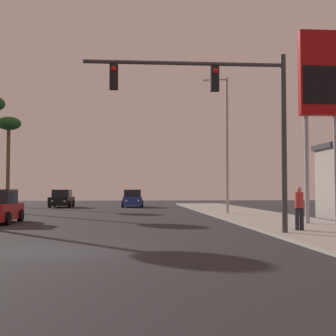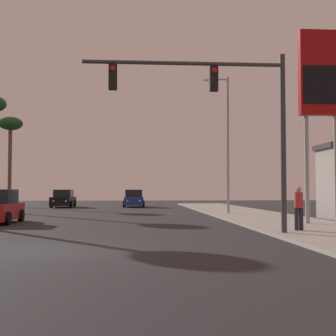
{
  "view_description": "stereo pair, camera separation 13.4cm",
  "coord_description": "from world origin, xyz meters",
  "px_view_note": "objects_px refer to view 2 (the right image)",
  "views": [
    {
      "loc": [
        2.0,
        -13.16,
        1.66
      ],
      "look_at": [
        3.73,
        9.33,
        2.71
      ],
      "focal_mm": 50.0,
      "sensor_mm": 36.0,
      "label": 1
    },
    {
      "loc": [
        2.14,
        -13.17,
        1.66
      ],
      "look_at": [
        3.73,
        9.33,
        2.71
      ],
      "focal_mm": 50.0,
      "sensor_mm": 36.0,
      "label": 2
    }
  ],
  "objects_px": {
    "car_black": "(63,199)",
    "street_lamp": "(226,137)",
    "gas_station_sign": "(320,83)",
    "car_blue": "(134,199)",
    "pedestrian_on_sidewalk": "(299,206)",
    "palm_tree_far": "(10,129)",
    "traffic_light_mast": "(226,105)"
  },
  "relations": [
    {
      "from": "street_lamp",
      "to": "palm_tree_far",
      "type": "bearing_deg",
      "value": 137.44
    },
    {
      "from": "car_black",
      "to": "palm_tree_far",
      "type": "bearing_deg",
      "value": -17.01
    },
    {
      "from": "car_black",
      "to": "palm_tree_far",
      "type": "height_order",
      "value": "palm_tree_far"
    },
    {
      "from": "car_black",
      "to": "gas_station_sign",
      "type": "bearing_deg",
      "value": 124.55
    },
    {
      "from": "traffic_light_mast",
      "to": "pedestrian_on_sidewalk",
      "type": "bearing_deg",
      "value": 16.66
    },
    {
      "from": "car_black",
      "to": "car_blue",
      "type": "height_order",
      "value": "same"
    },
    {
      "from": "car_black",
      "to": "street_lamp",
      "type": "height_order",
      "value": "street_lamp"
    },
    {
      "from": "car_black",
      "to": "street_lamp",
      "type": "bearing_deg",
      "value": 132.63
    },
    {
      "from": "gas_station_sign",
      "to": "traffic_light_mast",
      "type": "bearing_deg",
      "value": -140.2
    },
    {
      "from": "car_blue",
      "to": "gas_station_sign",
      "type": "relative_size",
      "value": 0.48
    },
    {
      "from": "pedestrian_on_sidewalk",
      "to": "car_blue",
      "type": "bearing_deg",
      "value": 102.75
    },
    {
      "from": "car_blue",
      "to": "pedestrian_on_sidewalk",
      "type": "distance_m",
      "value": 28.77
    },
    {
      "from": "traffic_light_mast",
      "to": "street_lamp",
      "type": "xyz_separation_m",
      "value": [
        2.7,
        13.75,
        0.39
      ]
    },
    {
      "from": "car_blue",
      "to": "palm_tree_far",
      "type": "relative_size",
      "value": 0.48
    },
    {
      "from": "car_blue",
      "to": "gas_station_sign",
      "type": "height_order",
      "value": "gas_station_sign"
    },
    {
      "from": "car_blue",
      "to": "palm_tree_far",
      "type": "height_order",
      "value": "palm_tree_far"
    },
    {
      "from": "car_blue",
      "to": "traffic_light_mast",
      "type": "bearing_deg",
      "value": 96.63
    },
    {
      "from": "traffic_light_mast",
      "to": "street_lamp",
      "type": "distance_m",
      "value": 14.02
    },
    {
      "from": "car_blue",
      "to": "palm_tree_far",
      "type": "distance_m",
      "value": 14.22
    },
    {
      "from": "car_blue",
      "to": "street_lamp",
      "type": "height_order",
      "value": "street_lamp"
    },
    {
      "from": "street_lamp",
      "to": "palm_tree_far",
      "type": "xyz_separation_m",
      "value": [
        -18.35,
        16.85,
        2.63
      ]
    },
    {
      "from": "car_black",
      "to": "gas_station_sign",
      "type": "relative_size",
      "value": 0.48
    },
    {
      "from": "car_blue",
      "to": "car_black",
      "type": "bearing_deg",
      "value": 2.23
    },
    {
      "from": "car_black",
      "to": "car_blue",
      "type": "bearing_deg",
      "value": -175.68
    },
    {
      "from": "car_blue",
      "to": "street_lamp",
      "type": "distance_m",
      "value": 16.94
    },
    {
      "from": "street_lamp",
      "to": "pedestrian_on_sidewalk",
      "type": "height_order",
      "value": "street_lamp"
    },
    {
      "from": "traffic_light_mast",
      "to": "palm_tree_far",
      "type": "relative_size",
      "value": 0.83
    },
    {
      "from": "car_blue",
      "to": "street_lamp",
      "type": "xyz_separation_m",
      "value": [
        6.08,
        -15.2,
        4.36
      ]
    },
    {
      "from": "car_black",
      "to": "gas_station_sign",
      "type": "distance_m",
      "value": 29.32
    },
    {
      "from": "car_black",
      "to": "gas_station_sign",
      "type": "xyz_separation_m",
      "value": [
        15.43,
        -24.23,
        5.86
      ]
    },
    {
      "from": "car_blue",
      "to": "pedestrian_on_sidewalk",
      "type": "xyz_separation_m",
      "value": [
        6.35,
        -28.06,
        0.27
      ]
    },
    {
      "from": "car_black",
      "to": "palm_tree_far",
      "type": "distance_m",
      "value": 9.14
    }
  ]
}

